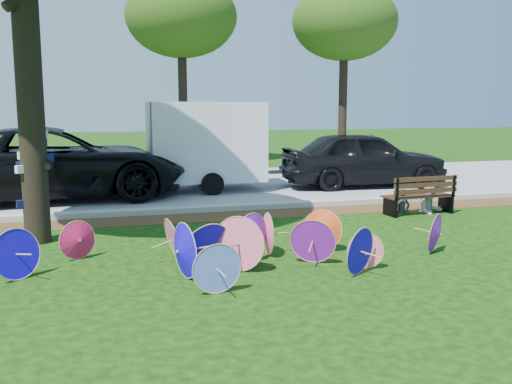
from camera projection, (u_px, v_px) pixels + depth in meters
ground at (259, 280)px, 7.75m from camera, size 90.00×90.00×0.00m
mulch_strip at (202, 217)px, 12.04m from camera, size 90.00×1.00×0.01m
curb at (197, 209)px, 12.70m from camera, size 90.00×0.30×0.12m
street at (173, 186)px, 16.66m from camera, size 90.00×8.00×0.01m
parasol_pile at (240, 243)px, 8.34m from camera, size 7.00×2.41×0.81m
black_van at (54, 163)px, 14.28m from camera, size 6.72×3.44×1.81m
dark_pickup at (363, 159)px, 16.56m from camera, size 4.86×2.21×1.62m
cargo_trailer at (206, 141)px, 15.75m from camera, size 3.08×1.98×2.74m
park_bench at (418, 195)px, 12.44m from camera, size 1.65×0.73×0.84m
person_left at (402, 189)px, 12.37m from camera, size 0.44×0.31×1.12m
person_right at (431, 186)px, 12.55m from camera, size 0.59×0.47×1.20m
bg_trees at (164, 13)px, 21.28m from camera, size 20.40×7.00×7.40m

